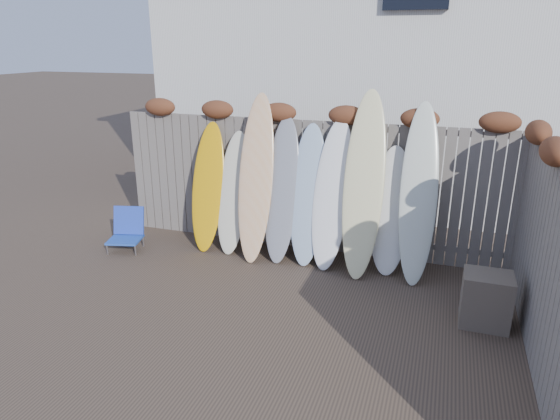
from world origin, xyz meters
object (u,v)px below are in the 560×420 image
(surfboard_0, at_px, (208,187))
(lattice_panel, at_px, (543,254))
(beach_chair, at_px, (127,230))
(wooden_crate, at_px, (486,300))

(surfboard_0, bearing_deg, lattice_panel, -15.49)
(beach_chair, distance_m, surfboard_0, 1.45)
(beach_chair, xyz_separation_m, wooden_crate, (5.20, -0.62, 0.01))
(beach_chair, height_order, wooden_crate, beach_chair)
(lattice_panel, xyz_separation_m, surfboard_0, (-4.54, 0.94, 0.10))
(wooden_crate, distance_m, surfboard_0, 4.22)
(beach_chair, relative_size, surfboard_0, 0.32)
(surfboard_0, bearing_deg, beach_chair, -160.28)
(wooden_crate, relative_size, surfboard_0, 0.31)
(lattice_panel, bearing_deg, surfboard_0, 163.17)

